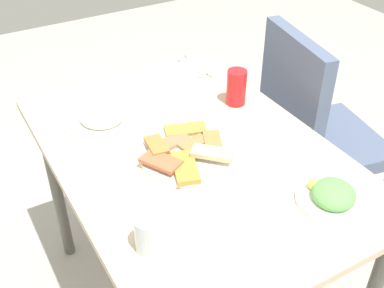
{
  "coord_description": "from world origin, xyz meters",
  "views": [
    {
      "loc": [
        0.99,
        -0.57,
        1.6
      ],
      "look_at": [
        0.01,
        -0.0,
        0.77
      ],
      "focal_mm": 45.28,
      "sensor_mm": 36.0,
      "label": 1
    }
  ],
  "objects_px": {
    "pide_platter": "(190,152)",
    "soda_can": "(236,87)",
    "dining_table": "(192,174)",
    "drinking_glass": "(151,233)",
    "fork": "(190,67)",
    "salad_plate_rice": "(333,196)",
    "dining_chair": "(311,128)",
    "salad_plate_greens": "(102,118)",
    "paper_napkin": "(194,67)",
    "spoon": "(198,65)"
  },
  "relations": [
    {
      "from": "pide_platter",
      "to": "soda_can",
      "type": "xyz_separation_m",
      "value": [
        -0.18,
        0.28,
        0.05
      ]
    },
    {
      "from": "dining_table",
      "to": "drinking_glass",
      "type": "relative_size",
      "value": 11.57
    },
    {
      "from": "drinking_glass",
      "to": "fork",
      "type": "distance_m",
      "value": 0.91
    },
    {
      "from": "dining_table",
      "to": "pide_platter",
      "type": "distance_m",
      "value": 0.1
    },
    {
      "from": "salad_plate_rice",
      "to": "dining_table",
      "type": "bearing_deg",
      "value": -150.91
    },
    {
      "from": "dining_chair",
      "to": "salad_plate_rice",
      "type": "relative_size",
      "value": 4.84
    },
    {
      "from": "pide_platter",
      "to": "dining_table",
      "type": "bearing_deg",
      "value": 131.0
    },
    {
      "from": "dining_table",
      "to": "drinking_glass",
      "type": "bearing_deg",
      "value": -44.11
    },
    {
      "from": "drinking_glass",
      "to": "fork",
      "type": "height_order",
      "value": "drinking_glass"
    },
    {
      "from": "dining_chair",
      "to": "salad_plate_greens",
      "type": "xyz_separation_m",
      "value": [
        -0.14,
        -0.79,
        0.23
      ]
    },
    {
      "from": "soda_can",
      "to": "fork",
      "type": "xyz_separation_m",
      "value": [
        -0.3,
        -0.01,
        -0.06
      ]
    },
    {
      "from": "dining_chair",
      "to": "salad_plate_greens",
      "type": "bearing_deg",
      "value": -99.84
    },
    {
      "from": "dining_chair",
      "to": "fork",
      "type": "height_order",
      "value": "dining_chair"
    },
    {
      "from": "dining_table",
      "to": "paper_napkin",
      "type": "bearing_deg",
      "value": 149.27
    },
    {
      "from": "drinking_glass",
      "to": "spoon",
      "type": "relative_size",
      "value": 0.48
    },
    {
      "from": "dining_chair",
      "to": "fork",
      "type": "relative_size",
      "value": 5.45
    },
    {
      "from": "dining_chair",
      "to": "soda_can",
      "type": "relative_size",
      "value": 7.61
    },
    {
      "from": "dining_chair",
      "to": "pide_platter",
      "type": "height_order",
      "value": "dining_chair"
    },
    {
      "from": "pide_platter",
      "to": "spoon",
      "type": "height_order",
      "value": "pide_platter"
    },
    {
      "from": "pide_platter",
      "to": "fork",
      "type": "height_order",
      "value": "pide_platter"
    },
    {
      "from": "drinking_glass",
      "to": "salad_plate_greens",
      "type": "bearing_deg",
      "value": 170.16
    },
    {
      "from": "salad_plate_greens",
      "to": "salad_plate_rice",
      "type": "height_order",
      "value": "salad_plate_greens"
    },
    {
      "from": "soda_can",
      "to": "spoon",
      "type": "bearing_deg",
      "value": 174.53
    },
    {
      "from": "pide_platter",
      "to": "soda_can",
      "type": "relative_size",
      "value": 2.6
    },
    {
      "from": "salad_plate_rice",
      "to": "soda_can",
      "type": "bearing_deg",
      "value": 173.69
    },
    {
      "from": "dining_chair",
      "to": "salad_plate_rice",
      "type": "distance_m",
      "value": 0.69
    },
    {
      "from": "soda_can",
      "to": "drinking_glass",
      "type": "bearing_deg",
      "value": -50.46
    },
    {
      "from": "soda_can",
      "to": "paper_napkin",
      "type": "distance_m",
      "value": 0.31
    },
    {
      "from": "salad_plate_rice",
      "to": "fork",
      "type": "bearing_deg",
      "value": 176.45
    },
    {
      "from": "salad_plate_greens",
      "to": "drinking_glass",
      "type": "relative_size",
      "value": 2.48
    },
    {
      "from": "dining_table",
      "to": "spoon",
      "type": "height_order",
      "value": "spoon"
    },
    {
      "from": "drinking_glass",
      "to": "paper_napkin",
      "type": "height_order",
      "value": "drinking_glass"
    },
    {
      "from": "soda_can",
      "to": "salad_plate_rice",
      "type": "bearing_deg",
      "value": -6.31
    },
    {
      "from": "dining_chair",
      "to": "spoon",
      "type": "xyz_separation_m",
      "value": [
        -0.33,
        -0.33,
        0.21
      ]
    },
    {
      "from": "dining_table",
      "to": "soda_can",
      "type": "relative_size",
      "value": 9.05
    },
    {
      "from": "drinking_glass",
      "to": "dining_table",
      "type": "bearing_deg",
      "value": 135.89
    },
    {
      "from": "pide_platter",
      "to": "paper_napkin",
      "type": "relative_size",
      "value": 2.33
    },
    {
      "from": "soda_can",
      "to": "spoon",
      "type": "height_order",
      "value": "soda_can"
    },
    {
      "from": "soda_can",
      "to": "pide_platter",
      "type": "bearing_deg",
      "value": -57.82
    },
    {
      "from": "salad_plate_greens",
      "to": "paper_napkin",
      "type": "xyz_separation_m",
      "value": [
        -0.19,
        0.45,
        -0.02
      ]
    },
    {
      "from": "salad_plate_rice",
      "to": "paper_napkin",
      "type": "xyz_separation_m",
      "value": [
        -0.83,
        0.07,
        -0.02
      ]
    },
    {
      "from": "spoon",
      "to": "pide_platter",
      "type": "bearing_deg",
      "value": -32.64
    },
    {
      "from": "dining_table",
      "to": "fork",
      "type": "relative_size",
      "value": 6.49
    },
    {
      "from": "pide_platter",
      "to": "dining_chair",
      "type": "bearing_deg",
      "value": 103.36
    },
    {
      "from": "dining_chair",
      "to": "drinking_glass",
      "type": "height_order",
      "value": "dining_chair"
    },
    {
      "from": "salad_plate_rice",
      "to": "drinking_glass",
      "type": "bearing_deg",
      "value": -100.69
    },
    {
      "from": "dining_chair",
      "to": "fork",
      "type": "xyz_separation_m",
      "value": [
        -0.33,
        -0.36,
        0.21
      ]
    },
    {
      "from": "pide_platter",
      "to": "salad_plate_greens",
      "type": "bearing_deg",
      "value": -151.26
    },
    {
      "from": "salad_plate_greens",
      "to": "soda_can",
      "type": "relative_size",
      "value": 1.94
    },
    {
      "from": "salad_plate_greens",
      "to": "soda_can",
      "type": "height_order",
      "value": "soda_can"
    }
  ]
}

